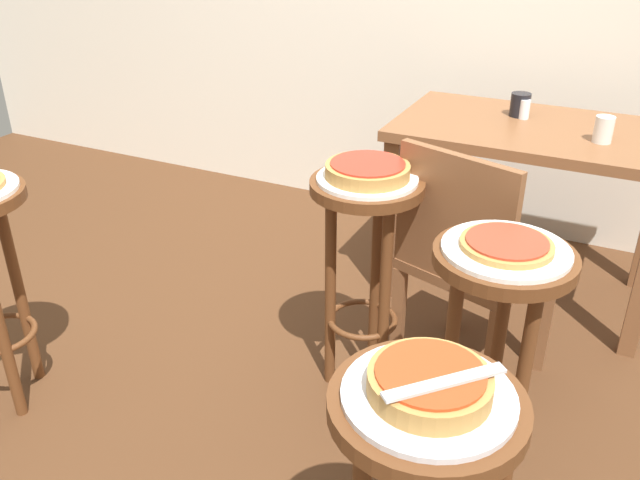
# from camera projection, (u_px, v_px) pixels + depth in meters

# --- Properties ---
(ground_plane) EXTENTS (6.00, 6.00, 0.00)m
(ground_plane) POSITION_uv_depth(u_px,v_px,m) (267.00, 388.00, 2.29)
(ground_plane) COLOR #4C2D19
(serving_plate_foreground) EXTENTS (0.30, 0.30, 0.01)m
(serving_plate_foreground) POSITION_uv_depth(u_px,v_px,m) (428.00, 396.00, 1.13)
(serving_plate_foreground) COLOR silver
(serving_plate_foreground) RESTS_ON stool_foreground
(pizza_foreground) EXTENTS (0.21, 0.21, 0.05)m
(pizza_foreground) POSITION_uv_depth(u_px,v_px,m) (430.00, 383.00, 1.12)
(pizza_foreground) COLOR #B78442
(pizza_foreground) RESTS_ON serving_plate_foreground
(stool_leftside) EXTENTS (0.35, 0.35, 0.74)m
(stool_leftside) POSITION_uv_depth(u_px,v_px,m) (495.00, 325.00, 1.70)
(stool_leftside) COLOR #5B3319
(stool_leftside) RESTS_ON ground_plane
(serving_plate_leftside) EXTENTS (0.31, 0.31, 0.01)m
(serving_plate_leftside) POSITION_uv_depth(u_px,v_px,m) (506.00, 250.00, 1.60)
(serving_plate_leftside) COLOR white
(serving_plate_leftside) RESTS_ON stool_leftside
(pizza_leftside) EXTENTS (0.22, 0.22, 0.02)m
(pizza_leftside) POSITION_uv_depth(u_px,v_px,m) (507.00, 244.00, 1.59)
(pizza_leftside) COLOR #B78442
(pizza_leftside) RESTS_ON serving_plate_leftside
(stool_rear) EXTENTS (0.35, 0.35, 0.74)m
(stool_rear) POSITION_uv_depth(u_px,v_px,m) (365.00, 243.00, 2.10)
(stool_rear) COLOR #5B3319
(stool_rear) RESTS_ON ground_plane
(serving_plate_rear) EXTENTS (0.30, 0.30, 0.01)m
(serving_plate_rear) POSITION_uv_depth(u_px,v_px,m) (367.00, 179.00, 2.00)
(serving_plate_rear) COLOR white
(serving_plate_rear) RESTS_ON stool_rear
(pizza_rear) EXTENTS (0.25, 0.25, 0.05)m
(pizza_rear) POSITION_uv_depth(u_px,v_px,m) (368.00, 170.00, 1.98)
(pizza_rear) COLOR #B78442
(pizza_rear) RESTS_ON serving_plate_rear
(dining_table) EXTENTS (1.04, 0.64, 0.72)m
(dining_table) POSITION_uv_depth(u_px,v_px,m) (532.00, 155.00, 2.59)
(dining_table) COLOR brown
(dining_table) RESTS_ON ground_plane
(cup_near_edge) EXTENTS (0.07, 0.07, 0.09)m
(cup_near_edge) POSITION_uv_depth(u_px,v_px,m) (604.00, 129.00, 2.36)
(cup_near_edge) COLOR silver
(cup_near_edge) RESTS_ON dining_table
(cup_far_edge) EXTENTS (0.08, 0.08, 0.09)m
(cup_far_edge) POSITION_uv_depth(u_px,v_px,m) (520.00, 105.00, 2.64)
(cup_far_edge) COLOR black
(cup_far_edge) RESTS_ON dining_table
(condiment_shaker) EXTENTS (0.04, 0.04, 0.08)m
(condiment_shaker) POSITION_uv_depth(u_px,v_px,m) (524.00, 109.00, 2.61)
(condiment_shaker) COLOR white
(condiment_shaker) RESTS_ON dining_table
(wooden_chair) EXTENTS (0.50, 0.50, 0.85)m
(wooden_chair) POSITION_uv_depth(u_px,v_px,m) (469.00, 260.00, 2.14)
(wooden_chair) COLOR brown
(wooden_chair) RESTS_ON ground_plane
(pizza_server_knife) EXTENTS (0.17, 0.18, 0.01)m
(pizza_server_knife) POSITION_uv_depth(u_px,v_px,m) (445.00, 382.00, 1.08)
(pizza_server_knife) COLOR silver
(pizza_server_knife) RESTS_ON pizza_foreground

